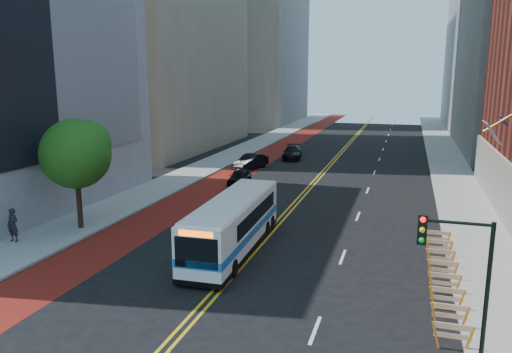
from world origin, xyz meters
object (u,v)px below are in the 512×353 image
object	(u,v)px
street_tree	(77,151)
car_b	(251,162)
transit_bus	(234,223)
car_a	(240,177)
car_c	(292,153)
pedestrian	(13,225)
traffic_signal	(458,265)

from	to	relation	value
street_tree	car_b	size ratio (longest dim) A/B	1.48
transit_bus	car_a	size ratio (longest dim) A/B	2.86
car_b	car_c	world-z (taller)	car_b
transit_bus	car_b	bearing A→B (deg)	103.72
pedestrian	traffic_signal	bearing A→B (deg)	-15.16
transit_bus	car_b	distance (m)	23.85
car_b	transit_bus	bearing A→B (deg)	-58.87
car_c	transit_bus	bearing A→B (deg)	-92.20
car_b	pedestrian	xyz separation A→B (m)	(-5.91, -25.65, 0.36)
traffic_signal	transit_bus	bearing A→B (deg)	139.74
street_tree	transit_bus	bearing A→B (deg)	-4.09
transit_bus	pedestrian	size ratio (longest dim) A/B	5.57
car_a	car_b	distance (m)	7.23
street_tree	transit_bus	size ratio (longest dim) A/B	0.62
traffic_signal	car_b	bearing A→B (deg)	117.80
car_a	car_b	world-z (taller)	car_b
car_a	car_c	world-z (taller)	car_c
traffic_signal	transit_bus	xyz separation A→B (m)	(-10.42, 8.82, -2.19)
car_b	pedestrian	bearing A→B (deg)	-87.28
street_tree	car_a	distance (m)	16.53
traffic_signal	car_c	bearing A→B (deg)	109.89
car_c	pedestrian	distance (m)	33.99
car_b	pedestrian	size ratio (longest dim) A/B	2.36
street_tree	pedestrian	world-z (taller)	street_tree
traffic_signal	car_b	size ratio (longest dim) A/B	1.12
car_b	car_c	size ratio (longest dim) A/B	0.92
traffic_signal	transit_bus	world-z (taller)	traffic_signal
traffic_signal	car_c	distance (m)	41.63
street_tree	car_c	world-z (taller)	street_tree
street_tree	car_a	xyz separation A→B (m)	(5.13, 15.12, -4.27)
transit_bus	car_a	bearing A→B (deg)	106.15
car_a	traffic_signal	bearing A→B (deg)	-61.44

